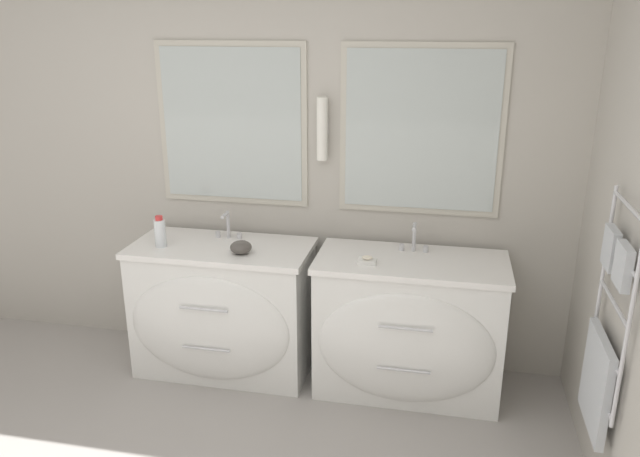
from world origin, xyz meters
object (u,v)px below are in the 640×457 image
Objects in this scene: toiletry_bottle at (160,232)px; vanity_right at (408,326)px; amenity_bowl at (241,247)px; vanity_left at (222,309)px.

vanity_right is at bearing 2.08° from toiletry_bottle.
amenity_bowl is at bearing -1.51° from toiletry_bottle.
toiletry_bottle is at bearing -177.92° from vanity_right.
amenity_bowl reaches higher than vanity_left.
vanity_left is 0.60m from toiletry_bottle.
vanity_left is at bearing 180.00° from vanity_right.
vanity_left is at bearing 8.93° from toiletry_bottle.
vanity_left is at bearing 157.49° from amenity_bowl.
vanity_left is 8.63× the size of amenity_bowl.
amenity_bowl is (-0.98, -0.07, 0.44)m from vanity_right.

